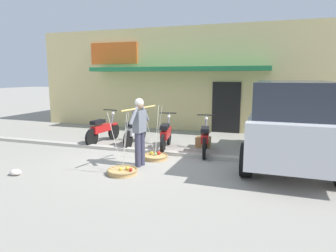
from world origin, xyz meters
The scene contains 13 objects.
ground_plane centered at (0.00, 0.00, 0.00)m, with size 90.00×90.00×0.00m, color gray.
sidewalk_curb centered at (0.00, 0.70, 0.05)m, with size 20.00×0.24×0.10m, color #AEA89C.
fruit_vendor centered at (0.10, -0.56, 0.98)m, with size 0.31×1.42×1.70m.
fruit_basket_left_side centered at (0.23, 0.15, 0.07)m, with size 0.71×0.71×1.45m.
fruit_basket_right_side centered at (-0.03, -1.27, 0.07)m, with size 0.71×0.71×1.45m.
motorcycle_nearest_shop centered at (-2.14, 1.44, 0.45)m, with size 0.54×1.82×1.09m.
motorcycle_second_in_row centered at (-0.98, 1.49, 0.45)m, with size 0.54×1.82×1.09m.
motorcycle_third_in_row centered at (0.16, 1.27, 0.45)m, with size 0.56×1.80×1.09m.
motorcycle_end_of_row centered at (1.40, 1.16, 0.45)m, with size 0.54×1.81×1.09m.
parked_truck centered at (3.65, 0.87, 1.13)m, with size 2.22×4.84×2.10m.
storefront_building centered at (-0.44, 7.17, 2.10)m, with size 13.00×6.00×4.20m.
plastic_litter_bag centered at (-2.30, -2.11, 0.07)m, with size 0.28×0.22×0.14m, color silver.
wooden_crate centered at (1.18, 1.96, 0.16)m, with size 0.44×0.36×0.32m, color olive.
Camera 1 is at (3.05, -7.21, 2.22)m, focal length 32.00 mm.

